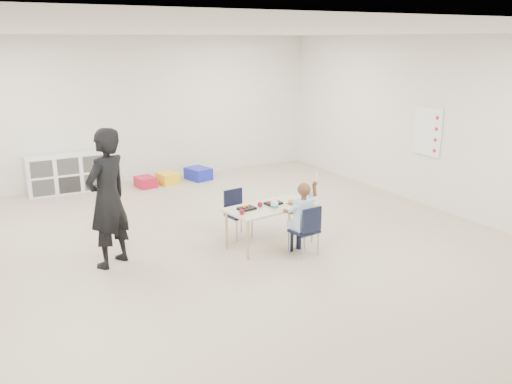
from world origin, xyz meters
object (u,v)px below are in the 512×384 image
table (270,225)px  cubby_shelf (67,173)px  adult (108,198)px  chair_near (304,230)px  child (304,216)px

table → cubby_shelf: 4.54m
table → cubby_shelf: cubby_shelf is taller
adult → chair_near: bearing=125.8°
table → chair_near: (0.22, -0.50, 0.05)m
chair_near → adult: adult is taller
table → adult: size_ratio=0.75×
child → adult: adult is taller
cubby_shelf → chair_near: bearing=-65.0°
chair_near → adult: bearing=151.3°
chair_near → child: (0.00, 0.00, 0.19)m
chair_near → child: child is taller
child → cubby_shelf: bearing=107.0°
chair_near → adult: size_ratio=0.39×
table → child: bearing=-74.1°
child → cubby_shelf: size_ratio=0.76×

